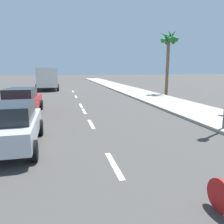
# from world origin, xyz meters

# --- Properties ---
(ground_plane) EXTENTS (160.00, 160.00, 0.00)m
(ground_plane) POSITION_xyz_m (0.00, 20.00, 0.00)
(ground_plane) COLOR #423F3D
(sidewalk_strip) EXTENTS (3.60, 80.00, 0.14)m
(sidewalk_strip) POSITION_xyz_m (6.86, 22.00, 0.07)
(sidewalk_strip) COLOR #9E998E
(sidewalk_strip) RESTS_ON ground
(lane_stripe_2) EXTENTS (0.16, 1.80, 0.01)m
(lane_stripe_2) POSITION_xyz_m (0.00, 8.18, 0.00)
(lane_stripe_2) COLOR white
(lane_stripe_2) RESTS_ON ground
(lane_stripe_3) EXTENTS (0.16, 1.80, 0.01)m
(lane_stripe_3) POSITION_xyz_m (0.00, 12.98, 0.00)
(lane_stripe_3) COLOR white
(lane_stripe_3) RESTS_ON ground
(lane_stripe_4) EXTENTS (0.16, 1.80, 0.01)m
(lane_stripe_4) POSITION_xyz_m (0.00, 16.38, 0.00)
(lane_stripe_4) COLOR white
(lane_stripe_4) RESTS_ON ground
(lane_stripe_5) EXTENTS (0.16, 1.80, 0.01)m
(lane_stripe_5) POSITION_xyz_m (0.00, 18.60, 0.00)
(lane_stripe_5) COLOR white
(lane_stripe_5) RESTS_ON ground
(lane_stripe_6) EXTENTS (0.16, 1.80, 0.01)m
(lane_stripe_6) POSITION_xyz_m (0.00, 24.05, 0.00)
(lane_stripe_6) COLOR white
(lane_stripe_6) RESTS_ON ground
(lane_stripe_7) EXTENTS (0.16, 1.80, 0.01)m
(lane_stripe_7) POSITION_xyz_m (0.00, 29.16, 0.00)
(lane_stripe_7) COLOR white
(lane_stripe_7) RESTS_ON ground
(parked_car_silver) EXTENTS (1.90, 3.98, 1.57)m
(parked_car_silver) POSITION_xyz_m (-3.07, 10.25, 0.84)
(parked_car_silver) COLOR #B7BABF
(parked_car_silver) RESTS_ON ground
(parked_car_red) EXTENTS (2.11, 4.26, 1.57)m
(parked_car_red) POSITION_xyz_m (-3.67, 16.24, 0.84)
(parked_car_red) COLOR red
(parked_car_red) RESTS_ON ground
(delivery_truck) EXTENTS (2.90, 6.34, 2.80)m
(delivery_truck) POSITION_xyz_m (-3.07, 31.83, 1.50)
(delivery_truck) COLOR maroon
(delivery_truck) RESTS_ON ground
(palm_tree_far) EXTENTS (1.97, 1.84, 6.50)m
(palm_tree_far) POSITION_xyz_m (9.21, 23.27, 5.14)
(palm_tree_far) COLOR brown
(palm_tree_far) RESTS_ON ground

